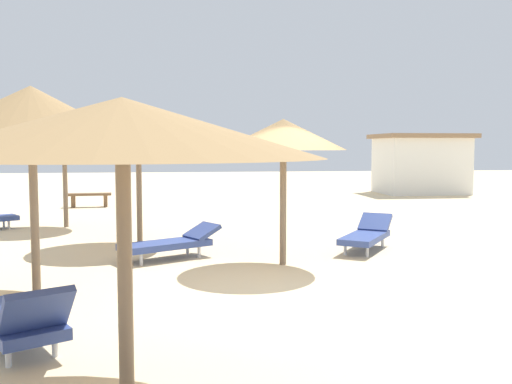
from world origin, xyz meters
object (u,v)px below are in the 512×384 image
Objects in this scene: parasol_2 at (138,128)px; lounger_1 at (19,318)px; parasol_3 at (283,135)px; lounger_2 at (172,243)px; parasol_4 at (64,130)px; parasol_5 at (122,129)px; lounger_3 at (367,235)px; parasol_1 at (31,111)px; beach_cabana at (420,163)px; bench_0 at (89,197)px.

parasol_2 is 6.71m from lounger_1.
parasol_3 reaches higher than lounger_2.
parasol_4 reaches higher than parasol_3.
parasol_5 is 7.98m from lounger_3.
beach_cabana is (13.06, 16.12, -1.23)m from parasol_1.
lounger_2 is at bearing -174.68° from lounger_3.
lounger_2 is (1.53, 4.57, -0.02)m from lounger_1.
lounger_2 is at bearing -128.91° from beach_cabana.
parasol_5 reaches higher than lounger_2.
parasol_4 is (-0.92, 6.94, -0.07)m from parasol_1.
parasol_5 is at bearing -123.17° from lounger_3.
lounger_1 is 7.38m from lounger_3.
beach_cabana is (14.16, 4.11, 1.04)m from bench_0.
lounger_1 is 22.37m from beach_cabana.
parasol_1 reaches higher than bench_0.
lounger_2 reaches higher than bench_0.
parasol_4 is 0.69× the size of beach_cabana.
lounger_1 is (0.38, -2.27, -2.29)m from parasol_1.
beach_cabana is (7.21, 13.45, 1.07)m from lounger_3.
parasol_4 is (-2.11, 2.93, 0.02)m from parasol_2.
beach_cabana is (13.98, 9.18, -1.16)m from parasol_4.
lounger_2 is 1.30× the size of bench_0.
lounger_1 is (-3.51, -3.77, -1.99)m from parasol_3.
parasol_4 is 0.89× the size of parasol_5.
parasol_4 is 5.53m from bench_0.
parasol_4 is at bearing -88.02° from bench_0.
parasol_4 reaches higher than lounger_1.
parasol_2 is 3.61m from parasol_4.
parasol_4 is 8.31m from lounger_3.
lounger_3 is at bearing 5.32° from lounger_2.
parasol_2 reaches higher than bench_0.
parasol_1 is at bearing -155.49° from lounger_3.
parasol_1 is at bearing -129.61° from lounger_2.
lounger_1 is 1.00× the size of lounger_3.
lounger_1 is at bearing -80.61° from parasol_1.
parasol_4 is 5.88m from lounger_2.
parasol_4 is at bearing -146.71° from beach_cabana.
lounger_1 is 4.82m from lounger_2.
parasol_3 is at bearing 47.04° from lounger_1.
parasol_2 is 0.87× the size of parasol_5.
lounger_1 is (-1.24, 1.54, -1.92)m from parasol_5.
parasol_2 is at bearing -54.23° from parasol_4.
lounger_3 is 0.47× the size of beach_cabana.
lounger_1 is at bearing -137.94° from lounger_3.
parasol_5 is at bearing -119.86° from beach_cabana.
beach_cabana is at bearing 60.14° from parasol_5.
parasol_2 is at bearing 82.62° from lounger_1.
parasol_4 reaches higher than bench_0.
parasol_2 reaches higher than beach_cabana.
parasol_1 is 1.49× the size of lounger_2.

